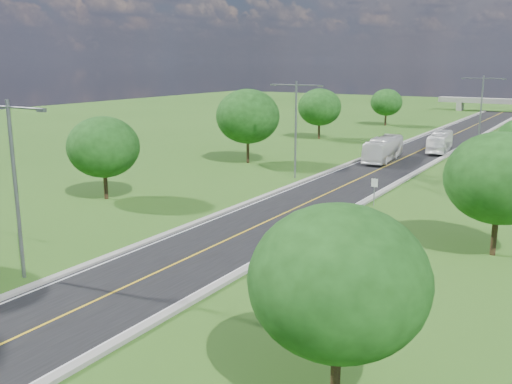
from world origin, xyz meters
TOP-DOWN VIEW (x-y plane):
  - ground at (0.00, 60.00)m, footprint 260.00×260.00m
  - road at (0.00, 66.00)m, footprint 8.00×150.00m
  - curb_left at (-4.25, 66.00)m, footprint 0.50×150.00m
  - curb_right at (4.25, 66.00)m, footprint 0.50×150.00m
  - speed_limit_sign at (5.20, 37.98)m, footprint 0.55×0.09m
  - overpass at (0.00, 140.00)m, footprint 30.00×3.00m
  - streetlight_near_left at (-6.00, 12.00)m, footprint 5.90×0.25m
  - streetlight_mid_left at (-6.00, 45.00)m, footprint 5.90×0.25m
  - streetlight_far_right at (6.00, 78.00)m, footprint 5.90×0.25m
  - tree_lb at (-16.00, 28.00)m, footprint 6.30×6.30m
  - tree_lc at (-15.00, 50.00)m, footprint 7.56×7.56m
  - tree_ld at (-17.00, 74.00)m, footprint 6.72×6.72m
  - tree_le at (-14.50, 98.00)m, footprint 5.88×5.88m
  - tree_ra at (14.00, 10.00)m, footprint 6.30×6.30m
  - tree_rb at (16.00, 30.00)m, footprint 6.72×6.72m
  - bus_outbound at (2.53, 70.37)m, footprint 3.30×9.71m
  - bus_inbound at (-1.62, 59.77)m, footprint 3.16×10.42m

SIDE VIEW (x-z plane):
  - ground at x=0.00m, z-range 0.00..0.00m
  - road at x=0.00m, z-range 0.00..0.06m
  - curb_left at x=-4.25m, z-range 0.00..0.22m
  - curb_right at x=4.25m, z-range 0.00..0.22m
  - bus_outbound at x=2.53m, z-range 0.06..2.71m
  - bus_inbound at x=-1.62m, z-range 0.06..2.92m
  - speed_limit_sign at x=5.20m, z-range 0.40..2.80m
  - overpass at x=0.00m, z-range 0.81..4.01m
  - tree_le at x=-14.50m, z-range 0.91..7.75m
  - tree_lb at x=-16.00m, z-range 0.98..8.31m
  - tree_ra at x=14.00m, z-range 0.98..8.31m
  - tree_ld at x=-17.00m, z-range 1.05..8.86m
  - tree_rb at x=16.00m, z-range 1.05..8.86m
  - tree_lc at x=-15.00m, z-range 1.18..9.97m
  - streetlight_near_left at x=-6.00m, z-range 0.94..10.94m
  - streetlight_mid_left at x=-6.00m, z-range 0.94..10.94m
  - streetlight_far_right at x=6.00m, z-range 0.94..10.94m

